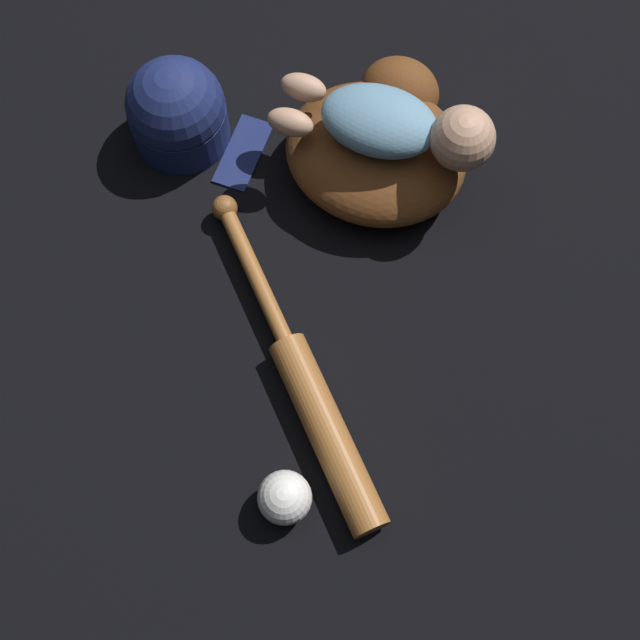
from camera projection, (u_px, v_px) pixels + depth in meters
ground_plane at (334, 179)px, 1.41m from camera, size 6.00×6.00×0.00m
baseball_glove at (380, 143)px, 1.37m from camera, size 0.35×0.34×0.11m
baby_figure at (399, 125)px, 1.28m from camera, size 0.33×0.20×0.09m
baseball_bat at (311, 397)px, 1.26m from camera, size 0.51×0.28×0.06m
baseball at (285, 498)px, 1.20m from camera, size 0.07×0.07×0.07m
baseball_cap at (178, 112)px, 1.38m from camera, size 0.23×0.18×0.15m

